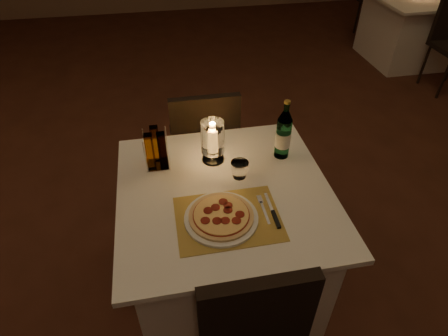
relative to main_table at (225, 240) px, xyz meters
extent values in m
cube|color=#4B2318|center=(-0.17, 0.24, -0.38)|extent=(8.00, 10.00, 0.02)
cube|color=white|center=(0.00, 0.00, -0.02)|extent=(0.88, 0.88, 0.71)
cube|color=white|center=(0.00, 0.00, 0.35)|extent=(1.00, 1.00, 0.03)
cube|color=black|center=(0.00, -0.61, 0.32)|extent=(0.42, 0.05, 0.42)
cube|color=black|center=(0.00, 0.80, 0.09)|extent=(0.42, 0.42, 0.05)
cube|color=black|center=(0.00, 0.62, 0.32)|extent=(0.42, 0.05, 0.42)
cylinder|color=black|center=(0.17, 0.97, -0.15)|extent=(0.03, 0.03, 0.44)
cylinder|color=black|center=(-0.17, 0.97, -0.15)|extent=(0.03, 0.03, 0.44)
cylinder|color=black|center=(0.17, 0.63, -0.15)|extent=(0.03, 0.03, 0.44)
cylinder|color=black|center=(-0.17, 0.63, -0.15)|extent=(0.03, 0.03, 0.44)
cube|color=#AC8A3C|center=(-0.02, -0.18, 0.37)|extent=(0.45, 0.34, 0.00)
cylinder|color=white|center=(-0.05, -0.18, 0.38)|extent=(0.32, 0.32, 0.01)
cylinder|color=#D8B77F|center=(-0.05, -0.18, 0.39)|extent=(0.28, 0.28, 0.01)
cylinder|color=maroon|center=(-0.05, -0.18, 0.40)|extent=(0.24, 0.24, 0.00)
cylinder|color=#EACC7F|center=(-0.05, -0.18, 0.40)|extent=(0.24, 0.24, 0.00)
cylinder|color=maroon|center=(-0.02, -0.17, 0.40)|extent=(0.04, 0.04, 0.00)
cylinder|color=maroon|center=(-0.01, -0.14, 0.40)|extent=(0.04, 0.04, 0.00)
cylinder|color=maroon|center=(-0.03, -0.11, 0.40)|extent=(0.04, 0.04, 0.00)
cylinder|color=maroon|center=(-0.07, -0.14, 0.40)|extent=(0.04, 0.04, 0.00)
cylinder|color=maroon|center=(-0.10, -0.15, 0.40)|extent=(0.04, 0.04, 0.00)
cylinder|color=maroon|center=(-0.12, -0.21, 0.40)|extent=(0.04, 0.04, 0.00)
cylinder|color=maroon|center=(-0.07, -0.22, 0.40)|extent=(0.04, 0.04, 0.00)
cylinder|color=maroon|center=(-0.04, -0.22, 0.40)|extent=(0.04, 0.04, 0.00)
cylinder|color=maroon|center=(0.01, -0.23, 0.40)|extent=(0.04, 0.04, 0.00)
cylinder|color=maroon|center=(0.03, -0.20, 0.40)|extent=(0.04, 0.04, 0.00)
cube|color=silver|center=(0.14, -0.18, 0.37)|extent=(0.01, 0.14, 0.00)
cube|color=silver|center=(0.14, -0.09, 0.37)|extent=(0.02, 0.05, 0.00)
cube|color=black|center=(0.18, -0.23, 0.38)|extent=(0.02, 0.10, 0.01)
cube|color=silver|center=(0.18, -0.12, 0.37)|extent=(0.01, 0.12, 0.00)
cylinder|color=#5AA875|center=(0.34, 0.21, 0.47)|extent=(0.07, 0.07, 0.22)
cylinder|color=#5AA875|center=(0.34, 0.21, 0.66)|extent=(0.03, 0.03, 0.04)
cylinder|color=gold|center=(0.34, 0.21, 0.68)|extent=(0.03, 0.03, 0.01)
cylinder|color=silver|center=(0.34, 0.21, 0.47)|extent=(0.08, 0.08, 0.08)
cylinder|color=white|center=(-0.02, 0.24, 0.37)|extent=(0.11, 0.11, 0.01)
cylinder|color=white|center=(-0.02, 0.24, 0.40)|extent=(0.02, 0.02, 0.05)
cylinder|color=white|center=(-0.02, 0.24, 0.51)|extent=(0.12, 0.12, 0.17)
cylinder|color=white|center=(-0.02, 0.24, 0.49)|extent=(0.03, 0.03, 0.12)
ellipsoid|color=orange|center=(-0.02, 0.24, 0.57)|extent=(0.02, 0.02, 0.03)
cube|color=white|center=(-0.30, 0.25, 0.37)|extent=(0.12, 0.12, 0.01)
cylinder|color=white|center=(-0.35, 0.20, 0.46)|extent=(0.01, 0.01, 0.18)
cylinder|color=white|center=(-0.24, 0.20, 0.46)|extent=(0.01, 0.01, 0.18)
cylinder|color=white|center=(-0.35, 0.31, 0.46)|extent=(0.01, 0.01, 0.18)
cylinder|color=white|center=(-0.24, 0.31, 0.46)|extent=(0.01, 0.01, 0.18)
cube|color=#BF8C33|center=(-0.33, 0.22, 0.47)|extent=(0.04, 0.04, 0.20)
cube|color=#3F1E14|center=(-0.27, 0.22, 0.47)|extent=(0.04, 0.04, 0.20)
cube|color=#BF8C33|center=(-0.30, 0.28, 0.47)|extent=(0.04, 0.04, 0.20)
cube|color=white|center=(2.78, 2.74, -0.02)|extent=(0.88, 0.88, 0.71)
cylinder|color=black|center=(2.61, 1.77, -0.15)|extent=(0.03, 0.03, 0.44)
cylinder|color=black|center=(2.61, 2.11, -0.15)|extent=(0.03, 0.03, 0.44)
cube|color=black|center=(2.78, 3.54, 0.09)|extent=(0.42, 0.42, 0.05)
cylinder|color=black|center=(2.95, 3.71, -0.15)|extent=(0.03, 0.03, 0.44)
cylinder|color=black|center=(2.61, 3.71, -0.15)|extent=(0.03, 0.03, 0.44)
cylinder|color=black|center=(2.95, 3.37, -0.15)|extent=(0.03, 0.03, 0.44)
cylinder|color=black|center=(2.61, 3.37, -0.15)|extent=(0.03, 0.03, 0.44)
camera|label=1|loc=(-0.24, -1.26, 1.57)|focal=30.00mm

